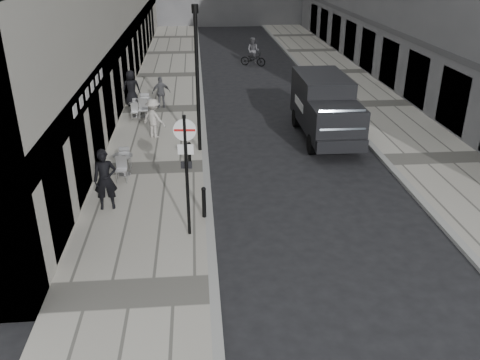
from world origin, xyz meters
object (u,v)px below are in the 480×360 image
object	(u,v)px
walking_man	(105,180)
sign_post	(186,161)
panel_van	(325,105)
lamppost	(197,73)
cyclist	(253,55)

from	to	relation	value
walking_man	sign_post	distance (m)	3.42
walking_man	panel_van	xyz separation A→B (m)	(8.42, 6.20, 0.37)
lamppost	cyclist	xyz separation A→B (m)	(4.01, 16.37, -2.50)
lamppost	cyclist	world-z (taller)	lamppost
walking_man	panel_van	size ratio (longest dim) A/B	0.35
cyclist	walking_man	bearing A→B (deg)	-84.11
sign_post	cyclist	bearing A→B (deg)	84.59
panel_van	cyclist	world-z (taller)	panel_van
walking_man	panel_van	distance (m)	10.46
walking_man	cyclist	distance (m)	22.33
cyclist	sign_post	bearing A→B (deg)	-76.71
walking_man	sign_post	bearing A→B (deg)	-42.20
sign_post	cyclist	xyz separation A→B (m)	(4.41, 23.04, -1.64)
cyclist	lamppost	bearing A→B (deg)	-79.64
panel_van	cyclist	xyz separation A→B (m)	(-1.44, 15.01, -0.70)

